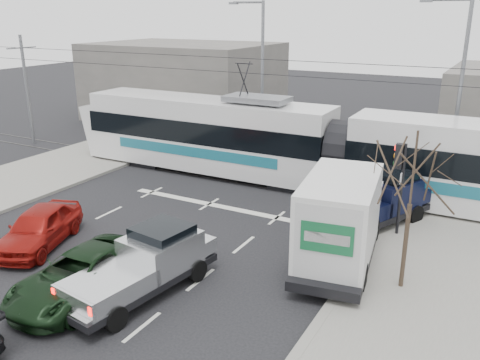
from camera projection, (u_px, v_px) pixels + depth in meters
The scene contains 15 objects.
ground at pixel (159, 268), 17.44m from camera, with size 120.00×120.00×0.00m, color black.
sidewalk_right at pixel (434, 344), 13.32m from camera, with size 6.00×60.00×0.15m, color gray.
rails at pixel (279, 185), 25.76m from camera, with size 60.00×1.60×0.03m, color #33302D.
building_left at pixel (184, 81), 41.18m from camera, with size 14.00×10.00×6.00m, color slate.
bare_tree at pixel (413, 176), 14.87m from camera, with size 2.40×2.40×5.00m.
traffic_signal at pixel (400, 169), 19.04m from camera, with size 0.44×0.44×3.60m.
street_lamp_near at pixel (457, 84), 24.16m from camera, with size 2.38×0.25×9.00m.
street_lamp_far at pixel (260, 68), 31.05m from camera, with size 2.38×0.25×9.00m.
catenary at pixel (281, 109), 24.54m from camera, with size 60.00×0.20×7.00m.
tram at pixel (341, 150), 24.12m from camera, with size 28.99×3.24×5.91m.
silver_pickup at pixel (148, 262), 15.76m from camera, with size 2.54×5.54×1.94m.
box_truck at pixel (342, 219), 17.39m from camera, with size 3.18×6.78×3.26m.
navy_pickup at pixel (379, 200), 20.62m from camera, with size 3.84×5.48×2.18m.
green_car at pixel (82, 275), 15.56m from camera, with size 2.32×5.03×1.40m, color black.
red_car at pixel (39, 227), 18.87m from camera, with size 1.75×4.35×1.48m, color maroon.
Camera 1 is at (9.92, -12.35, 8.37)m, focal length 38.00 mm.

